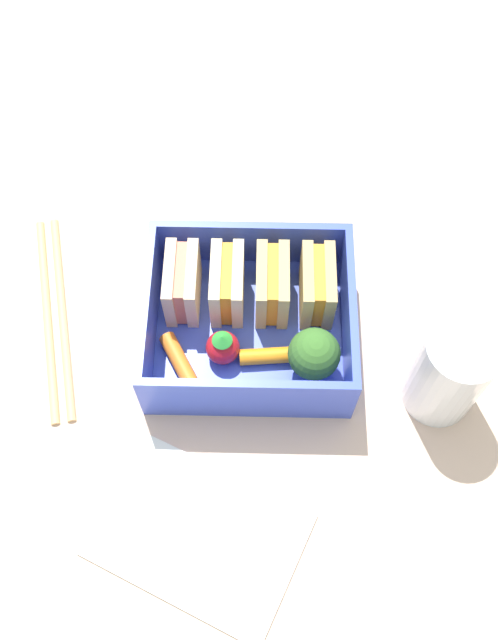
% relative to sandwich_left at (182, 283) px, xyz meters
% --- Properties ---
extents(ground_plane, '(1.20, 1.20, 0.02)m').
position_rel_sandwich_left_xyz_m(ground_plane, '(0.05, -0.03, -0.05)').
color(ground_plane, beige).
extents(bento_tray, '(0.16, 0.14, 0.01)m').
position_rel_sandwich_left_xyz_m(bento_tray, '(0.05, -0.03, -0.03)').
color(bento_tray, blue).
rests_on(bento_tray, ground_plane).
extents(bento_rim, '(0.16, 0.14, 0.05)m').
position_rel_sandwich_left_xyz_m(bento_rim, '(0.05, -0.03, 0.00)').
color(bento_rim, blue).
rests_on(bento_rim, bento_tray).
extents(sandwich_left, '(0.03, 0.05, 0.05)m').
position_rel_sandwich_left_xyz_m(sandwich_left, '(0.00, 0.00, 0.00)').
color(sandwich_left, beige).
rests_on(sandwich_left, bento_tray).
extents(sandwich_center_left, '(0.03, 0.05, 0.05)m').
position_rel_sandwich_left_xyz_m(sandwich_center_left, '(0.04, 0.00, 0.00)').
color(sandwich_center_left, beige).
rests_on(sandwich_center_left, bento_tray).
extents(sandwich_center, '(0.03, 0.05, 0.05)m').
position_rel_sandwich_left_xyz_m(sandwich_center, '(0.07, 0.00, 0.00)').
color(sandwich_center, tan).
rests_on(sandwich_center, bento_tray).
extents(sandwich_center_right, '(0.03, 0.05, 0.05)m').
position_rel_sandwich_left_xyz_m(sandwich_center_right, '(0.11, 0.00, 0.00)').
color(sandwich_center_right, tan).
rests_on(sandwich_center_right, bento_tray).
extents(carrot_stick_left, '(0.03, 0.05, 0.01)m').
position_rel_sandwich_left_xyz_m(carrot_stick_left, '(-0.00, -0.06, -0.02)').
color(carrot_stick_left, orange).
rests_on(carrot_stick_left, bento_tray).
extents(strawberry_far_left, '(0.03, 0.03, 0.03)m').
position_rel_sandwich_left_xyz_m(strawberry_far_left, '(0.03, -0.05, -0.01)').
color(strawberry_far_left, red).
rests_on(strawberry_far_left, bento_tray).
extents(carrot_stick_far_left, '(0.05, 0.02, 0.01)m').
position_rel_sandwich_left_xyz_m(carrot_stick_far_left, '(0.07, -0.05, -0.02)').
color(carrot_stick_far_left, orange).
rests_on(carrot_stick_far_left, bento_tray).
extents(broccoli_floret, '(0.04, 0.04, 0.05)m').
position_rel_sandwich_left_xyz_m(broccoli_floret, '(0.10, -0.06, 0.00)').
color(broccoli_floret, '#8FC06F').
rests_on(broccoli_floret, bento_tray).
extents(chopstick_pair, '(0.06, 0.19, 0.01)m').
position_rel_sandwich_left_xyz_m(chopstick_pair, '(-0.11, -0.01, -0.03)').
color(chopstick_pair, tan).
rests_on(chopstick_pair, ground_plane).
extents(drinking_glass, '(0.05, 0.05, 0.09)m').
position_rel_sandwich_left_xyz_m(drinking_glass, '(0.20, -0.08, 0.01)').
color(drinking_glass, white).
rests_on(drinking_glass, ground_plane).
extents(folded_napkin, '(0.17, 0.15, 0.00)m').
position_rel_sandwich_left_xyz_m(folded_napkin, '(0.02, -0.18, -0.03)').
color(folded_napkin, white).
rests_on(folded_napkin, ground_plane).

